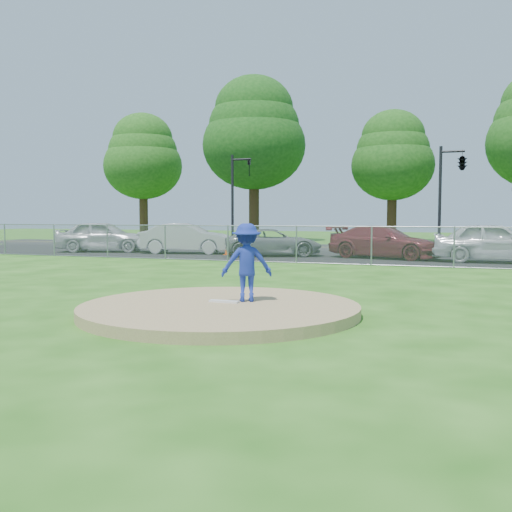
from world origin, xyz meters
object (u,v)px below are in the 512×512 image
at_px(parked_car_darkred, 384,242).
at_px(parked_car_pearl, 495,242).
at_px(parked_car_silver, 103,236).
at_px(tree_far_left, 143,156).
at_px(tree_center, 393,155).
at_px(traffic_signal_left, 236,192).
at_px(pitcher, 247,263).
at_px(traffic_cone, 228,248).
at_px(tree_left, 254,133).
at_px(parked_car_white, 186,238).
at_px(traffic_signal_center, 460,164).
at_px(parked_car_gray, 273,242).

bearing_deg(parked_car_darkred, parked_car_pearl, -86.16).
bearing_deg(parked_car_silver, tree_far_left, 6.77).
distance_m(tree_center, parked_car_darkred, 19.06).
bearing_deg(tree_far_left, tree_center, 2.73).
xyz_separation_m(traffic_signal_left, parked_car_pearl, (14.26, -6.88, -2.53)).
bearing_deg(parked_car_pearl, pitcher, 161.35).
relative_size(tree_far_left, traffic_cone, 16.58).
relative_size(tree_left, parked_car_white, 2.69).
bearing_deg(tree_far_left, parked_car_silver, -64.64).
relative_size(parked_car_silver, parked_car_darkred, 0.97).
distance_m(traffic_signal_center, traffic_cone, 13.05).
distance_m(tree_center, traffic_signal_center, 13.12).
bearing_deg(traffic_cone, pitcher, -65.37).
height_order(tree_far_left, tree_center, tree_far_left).
bearing_deg(tree_left, parked_car_gray, -66.20).
height_order(traffic_cone, parked_car_gray, parked_car_gray).
bearing_deg(parked_car_silver, tree_left, -28.38).
height_order(pitcher, parked_car_darkred, pitcher).
bearing_deg(tree_left, parked_car_darkred, -51.64).
distance_m(tree_left, traffic_cone, 17.92).
bearing_deg(traffic_signal_center, parked_car_silver, -159.64).
bearing_deg(tree_left, traffic_signal_left, -76.04).
xyz_separation_m(traffic_signal_center, parked_car_darkred, (-3.03, -6.08, -3.87)).
xyz_separation_m(traffic_signal_center, traffic_cone, (-10.51, -6.45, -4.28)).
bearing_deg(parked_car_white, parked_car_silver, 81.67).
relative_size(parked_car_silver, parked_car_pearl, 1.00).
bearing_deg(tree_far_left, traffic_signal_center, -22.96).
distance_m(parked_car_silver, parked_car_darkred, 14.63).
bearing_deg(parked_car_pearl, parked_car_white, 87.98).
height_order(parked_car_gray, parked_car_pearl, parked_car_pearl).
distance_m(parked_car_white, parked_car_pearl, 14.45).
bearing_deg(tree_center, pitcher, -87.67).
bearing_deg(parked_car_gray, pitcher, 172.52).
xyz_separation_m(tree_center, parked_car_gray, (-3.21, -18.39, -5.82)).
bearing_deg(traffic_cone, parked_car_white, 173.82).
distance_m(tree_far_left, parked_car_pearl, 33.39).
height_order(traffic_signal_center, parked_car_pearl, traffic_signal_center).
bearing_deg(pitcher, parked_car_gray, -97.70).
xyz_separation_m(traffic_signal_center, pitcher, (-3.61, -21.49, -3.63)).
bearing_deg(pitcher, traffic_signal_center, -124.07).
distance_m(tree_far_left, parked_car_darkred, 29.29).
bearing_deg(traffic_signal_left, parked_car_pearl, -25.76).
bearing_deg(parked_car_pearl, parked_car_darkred, 80.74).
xyz_separation_m(tree_center, traffic_signal_center, (4.97, -12.00, -1.86)).
height_order(tree_left, parked_car_white, tree_left).
xyz_separation_m(tree_far_left, parked_car_pearl, (27.50, -17.88, -6.22)).
bearing_deg(tree_far_left, tree_left, -10.30).
distance_m(tree_center, parked_car_white, 20.64).
distance_m(tree_far_left, pitcher, 39.91).
bearing_deg(traffic_cone, parked_car_darkred, 2.82).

